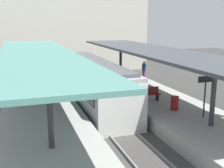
{
  "coord_description": "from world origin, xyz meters",
  "views": [
    {
      "loc": [
        -4.81,
        -15.44,
        5.86
      ],
      "look_at": [
        0.97,
        1.73,
        1.87
      ],
      "focal_mm": 44.68,
      "sensor_mm": 36.0,
      "label": 1
    }
  ],
  "objects_px": {
    "litter_bin": "(175,103)",
    "passenger_mid_platform": "(144,70)",
    "platform_sign": "(205,87)",
    "platform_bench": "(149,94)",
    "passenger_near_bench": "(26,91)",
    "commuter_train": "(92,83)"
  },
  "relations": [
    {
      "from": "commuter_train",
      "to": "litter_bin",
      "type": "distance_m",
      "value": 6.4
    },
    {
      "from": "litter_bin",
      "to": "platform_sign",
      "type": "bearing_deg",
      "value": -64.69
    },
    {
      "from": "platform_bench",
      "to": "platform_sign",
      "type": "bearing_deg",
      "value": -71.38
    },
    {
      "from": "platform_bench",
      "to": "litter_bin",
      "type": "height_order",
      "value": "platform_bench"
    },
    {
      "from": "commuter_train",
      "to": "platform_sign",
      "type": "height_order",
      "value": "commuter_train"
    },
    {
      "from": "platform_bench",
      "to": "litter_bin",
      "type": "relative_size",
      "value": 1.75
    },
    {
      "from": "platform_bench",
      "to": "platform_sign",
      "type": "height_order",
      "value": "platform_sign"
    },
    {
      "from": "commuter_train",
      "to": "platform_bench",
      "type": "xyz_separation_m",
      "value": [
        2.89,
        -3.21,
        -0.26
      ]
    },
    {
      "from": "passenger_near_bench",
      "to": "platform_sign",
      "type": "bearing_deg",
      "value": -32.6
    },
    {
      "from": "platform_bench",
      "to": "litter_bin",
      "type": "bearing_deg",
      "value": -76.66
    },
    {
      "from": "commuter_train",
      "to": "passenger_mid_platform",
      "type": "bearing_deg",
      "value": 28.06
    },
    {
      "from": "commuter_train",
      "to": "litter_bin",
      "type": "height_order",
      "value": "commuter_train"
    },
    {
      "from": "passenger_near_bench",
      "to": "passenger_mid_platform",
      "type": "height_order",
      "value": "passenger_mid_platform"
    },
    {
      "from": "platform_sign",
      "to": "passenger_mid_platform",
      "type": "bearing_deg",
      "value": 83.17
    },
    {
      "from": "passenger_near_bench",
      "to": "commuter_train",
      "type": "bearing_deg",
      "value": 17.93
    },
    {
      "from": "commuter_train",
      "to": "litter_bin",
      "type": "bearing_deg",
      "value": -57.71
    },
    {
      "from": "platform_sign",
      "to": "litter_bin",
      "type": "xyz_separation_m",
      "value": [
        -0.76,
        1.61,
        -1.22
      ]
    },
    {
      "from": "passenger_near_bench",
      "to": "passenger_mid_platform",
      "type": "bearing_deg",
      "value": 23.62
    },
    {
      "from": "platform_bench",
      "to": "litter_bin",
      "type": "xyz_separation_m",
      "value": [
        0.52,
        -2.2,
        -0.06
      ]
    },
    {
      "from": "platform_bench",
      "to": "passenger_mid_platform",
      "type": "relative_size",
      "value": 0.84
    },
    {
      "from": "litter_bin",
      "to": "passenger_mid_platform",
      "type": "distance_m",
      "value": 8.5
    },
    {
      "from": "litter_bin",
      "to": "passenger_mid_platform",
      "type": "bearing_deg",
      "value": 76.76
    }
  ]
}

